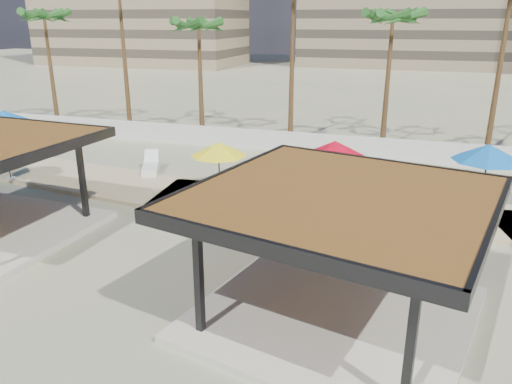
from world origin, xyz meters
The scene contains 15 objects.
ground centered at (0.00, 0.00, 0.00)m, with size 200.00×200.00×0.00m, color tan.
promenade centered at (2.00, 7.67, 0.06)m, with size 44.45×7.97×0.24m.
boundary_wall centered at (0.00, 16.00, 0.60)m, with size 56.00×0.30×1.20m, color silver.
pavilion_central centered at (3.21, -0.96, 2.15)m, with size 8.54×8.54×3.61m.
umbrella_a centered at (-17.01, 9.20, 2.48)m, with size 3.94×3.94×2.68m.
umbrella_b centered at (-3.47, 7.41, 2.14)m, with size 3.20×3.20×2.28m.
umbrella_c centered at (1.51, 8.95, 2.20)m, with size 3.24×3.24×2.35m.
umbrella_d centered at (7.81, 9.20, 2.43)m, with size 3.22×3.22×2.61m.
umbrella_f centered at (-13.85, 5.80, 2.15)m, with size 3.42×3.42×2.29m.
lounger_a centered at (-8.05, 9.25, 0.39)m, with size 1.62×2.41×0.87m.
lounger_b centered at (7.34, 5.84, 0.36)m, with size 1.38×2.05×0.74m.
lounger_c centered at (4.60, 9.25, 0.37)m, with size 1.10×2.20×0.80m.
palm_a centered at (-21.00, 18.30, 7.56)m, with size 3.00×3.00×8.69m.
palm_c centered at (-9.00, 18.10, 7.02)m, with size 3.00×3.00×8.12m.
palm_e centered at (3.00, 18.40, 7.47)m, with size 3.00×3.00×8.59m.
Camera 1 is at (4.76, -12.74, 7.67)m, focal length 35.00 mm.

